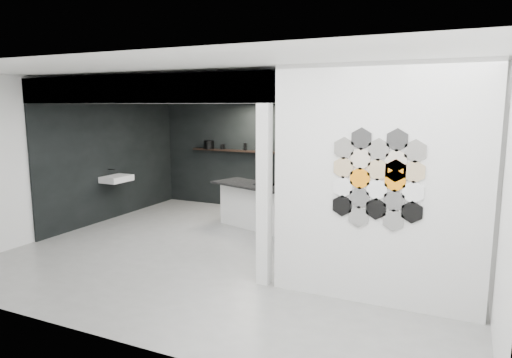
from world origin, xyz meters
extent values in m
cube|color=slate|center=(0.00, 0.00, -0.01)|extent=(7.00, 6.00, 0.01)
cube|color=silver|center=(2.23, -1.00, 1.40)|extent=(2.45, 0.15, 2.80)
cube|color=black|center=(-1.30, 2.97, 1.18)|extent=(4.40, 0.04, 2.35)
cube|color=black|center=(-3.47, 1.00, 1.18)|extent=(0.04, 4.00, 2.35)
cube|color=silver|center=(-1.30, 1.00, 2.55)|extent=(4.40, 4.00, 0.40)
cube|color=silver|center=(0.82, -1.00, 1.18)|extent=(0.16, 0.16, 2.35)
cube|color=silver|center=(-1.30, -0.92, 2.55)|extent=(4.40, 0.16, 0.40)
cube|color=silver|center=(-3.24, 0.80, 0.85)|extent=(0.40, 0.60, 0.12)
cube|color=black|center=(-1.20, 2.87, 1.30)|extent=(3.00, 0.15, 0.04)
cube|color=silver|center=(-0.46, 1.49, 0.41)|extent=(1.51, 0.94, 0.81)
cube|color=black|center=(-0.49, 1.41, 0.83)|extent=(1.75, 1.18, 0.04)
cube|color=black|center=(-0.22, 1.46, 0.85)|extent=(0.52, 0.48, 0.01)
cylinder|color=black|center=(-0.16, 1.64, 1.04)|extent=(0.03, 0.03, 0.38)
torus|color=black|center=(-0.18, 1.58, 1.23)|extent=(0.06, 0.13, 0.13)
cylinder|color=black|center=(-2.29, 2.87, 1.41)|extent=(0.23, 0.23, 0.18)
ellipsoid|color=black|center=(-0.38, 2.87, 1.41)|extent=(0.26, 0.26, 0.17)
cylinder|color=gray|center=(0.15, 2.87, 1.37)|extent=(0.18, 0.18, 0.10)
cylinder|color=gray|center=(0.15, 2.87, 1.40)|extent=(0.14, 0.14, 0.15)
cylinder|color=black|center=(-1.36, 2.87, 1.40)|extent=(0.08, 0.08, 0.16)
cylinder|color=black|center=(-1.94, 2.87, 1.38)|extent=(0.09, 0.09, 0.11)
cylinder|color=black|center=(1.86, -1.09, 1.16)|extent=(0.26, 0.02, 0.26)
cylinder|color=white|center=(1.86, -1.09, 1.39)|extent=(0.26, 0.02, 0.26)
cylinder|color=tan|center=(1.86, -1.09, 1.61)|extent=(0.26, 0.02, 0.26)
cylinder|color=#66635E|center=(1.86, -1.09, 1.84)|extent=(0.26, 0.02, 0.26)
cylinder|color=silver|center=(2.06, -1.09, 1.05)|extent=(0.26, 0.02, 0.26)
cylinder|color=black|center=(2.06, -1.09, 1.27)|extent=(0.26, 0.02, 0.26)
cylinder|color=orange|center=(2.06, -1.09, 1.50)|extent=(0.26, 0.02, 0.26)
cylinder|color=beige|center=(2.06, -1.09, 1.73)|extent=(0.26, 0.02, 0.26)
cylinder|color=#2D2D2D|center=(2.06, -1.09, 1.95)|extent=(0.26, 0.02, 0.26)
cylinder|color=black|center=(2.25, -1.09, 1.16)|extent=(0.26, 0.02, 0.26)
cylinder|color=white|center=(2.25, -1.09, 1.39)|extent=(0.26, 0.02, 0.26)
cylinder|color=tan|center=(2.25, -1.09, 1.61)|extent=(0.26, 0.02, 0.26)
cylinder|color=#66635E|center=(2.25, -1.09, 1.84)|extent=(0.26, 0.02, 0.26)
cylinder|color=silver|center=(2.44, -1.09, 1.05)|extent=(0.26, 0.02, 0.26)
cylinder|color=black|center=(2.44, -1.09, 1.27)|extent=(0.26, 0.02, 0.26)
cylinder|color=orange|center=(2.44, -1.09, 1.50)|extent=(0.26, 0.02, 0.26)
cylinder|color=beige|center=(2.44, -1.09, 1.73)|extent=(0.26, 0.02, 0.26)
cylinder|color=#2D2D2D|center=(2.44, -1.09, 1.95)|extent=(0.26, 0.02, 0.26)
cylinder|color=black|center=(2.64, -1.09, 1.16)|extent=(0.26, 0.02, 0.26)
cylinder|color=white|center=(2.64, -1.09, 1.39)|extent=(0.26, 0.02, 0.26)
cylinder|color=tan|center=(2.64, -1.09, 1.61)|extent=(0.26, 0.02, 0.26)
cylinder|color=#66635E|center=(2.64, -1.09, 1.84)|extent=(0.26, 0.02, 0.26)
cylinder|color=orange|center=(2.44, -1.09, 1.61)|extent=(0.26, 0.02, 0.26)
camera|label=1|loc=(3.15, -6.24, 2.33)|focal=32.00mm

